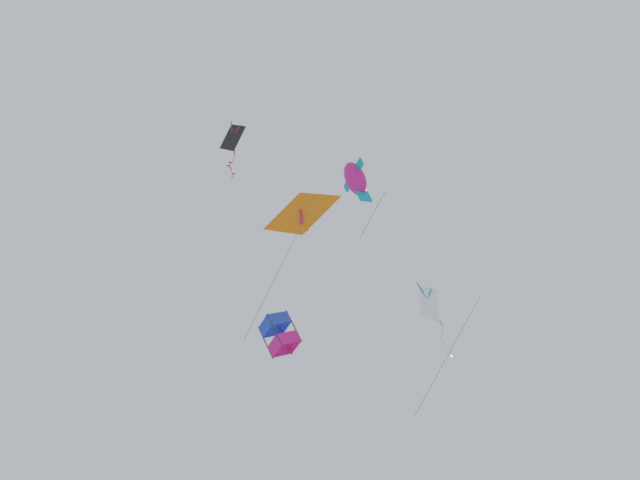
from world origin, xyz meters
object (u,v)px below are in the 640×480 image
(kite_box_upper_right, at_px, (280,334))
(kite_delta_highest, at_px, (302,215))
(kite_diamond_near_right, at_px, (233,138))
(kite_diamond_low_drifter, at_px, (429,304))
(kite_fish_far_centre, at_px, (355,179))

(kite_box_upper_right, relative_size, kite_delta_highest, 0.28)
(kite_diamond_near_right, bearing_deg, kite_diamond_low_drifter, 68.58)
(kite_delta_highest, height_order, kite_fish_far_centre, kite_delta_highest)
(kite_box_upper_right, height_order, kite_delta_highest, kite_delta_highest)
(kite_delta_highest, relative_size, kite_diamond_low_drifter, 1.05)
(kite_box_upper_right, distance_m, kite_delta_highest, 6.72)
(kite_fish_far_centre, bearing_deg, kite_diamond_near_right, -128.74)
(kite_diamond_near_right, height_order, kite_delta_highest, kite_diamond_near_right)
(kite_diamond_near_right, relative_size, kite_diamond_low_drifter, 0.46)
(kite_delta_highest, bearing_deg, kite_diamond_near_right, -105.51)
(kite_delta_highest, bearing_deg, kite_box_upper_right, 130.27)
(kite_box_upper_right, height_order, kite_fish_far_centre, kite_box_upper_right)
(kite_diamond_low_drifter, bearing_deg, kite_diamond_near_right, -81.86)
(kite_delta_highest, distance_m, kite_diamond_low_drifter, 8.54)
(kite_box_upper_right, bearing_deg, kite_fish_far_centre, -7.93)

